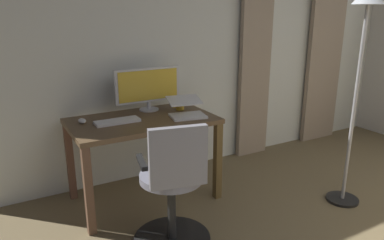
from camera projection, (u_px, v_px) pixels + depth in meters
back_room_partition at (221, 45)px, 3.94m from camera, size 4.89×0.10×2.55m
curtain_left_panel at (325, 49)px, 4.58m from camera, size 0.55×0.06×2.34m
curtain_right_panel at (255, 54)px, 4.06m from camera, size 0.40×0.06×2.34m
desk at (143, 130)px, 3.16m from camera, size 1.22×0.72×0.75m
office_chair at (173, 191)px, 2.51m from camera, size 0.56×0.56×0.96m
computer_monitor at (148, 87)px, 3.34m from camera, size 0.62×0.18×0.39m
computer_keyboard at (117, 121)px, 3.01m from camera, size 0.37×0.13×0.02m
laptop at (186, 110)px, 3.20m from camera, size 0.35×0.37×0.15m
computer_mouse at (82, 121)px, 3.01m from camera, size 0.06×0.10×0.04m
mug_coffee at (180, 104)px, 3.40m from camera, size 0.12×0.08×0.11m
floor_lamp at (363, 45)px, 2.89m from camera, size 0.28×0.28×1.83m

